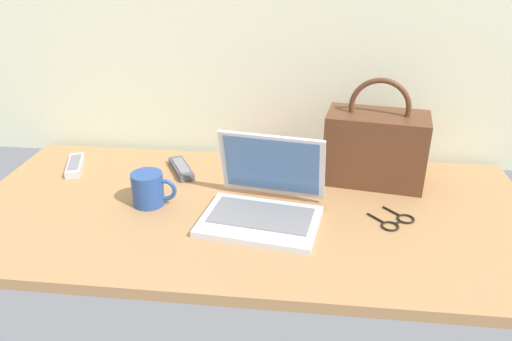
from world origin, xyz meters
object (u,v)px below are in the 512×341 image
object	(u,v)px
coffee_mug	(149,189)
laptop	(264,201)
handbag	(375,146)
remote_control_far	(75,165)
book_stack	(274,162)
remote_control_near	(181,168)
eyeglasses	(397,222)

from	to	relation	value
coffee_mug	laptop	bearing A→B (deg)	-5.04
coffee_mug	handbag	world-z (taller)	handbag
laptop	handbag	xyz separation A→B (m)	(0.32, 0.25, 0.07)
coffee_mug	remote_control_far	bearing A→B (deg)	147.56
coffee_mug	book_stack	xyz separation A→B (m)	(0.34, 0.26, -0.02)
coffee_mug	remote_control_near	xyz separation A→B (m)	(0.04, 0.22, -0.04)
coffee_mug	remote_control_near	bearing A→B (deg)	80.49
book_stack	laptop	bearing A→B (deg)	-90.99
coffee_mug	book_stack	world-z (taller)	coffee_mug
eyeglasses	laptop	bearing A→B (deg)	-179.59
remote_control_near	handbag	size ratio (longest dim) A/B	0.49
laptop	book_stack	world-z (taller)	laptop
eyeglasses	remote_control_near	bearing A→B (deg)	159.55
laptop	book_stack	bearing A→B (deg)	89.01
eyeglasses	book_stack	size ratio (longest dim) A/B	0.62
laptop	coffee_mug	bearing A→B (deg)	174.96
remote_control_near	book_stack	bearing A→B (deg)	7.78
handbag	book_stack	world-z (taller)	handbag
coffee_mug	handbag	bearing A→B (deg)	19.15
laptop	handbag	size ratio (longest dim) A/B	1.04
coffee_mug	remote_control_far	distance (m)	0.38
laptop	handbag	bearing A→B (deg)	38.84
coffee_mug	eyeglasses	bearing A→B (deg)	-2.21
coffee_mug	remote_control_far	size ratio (longest dim) A/B	0.78
remote_control_near	remote_control_far	bearing A→B (deg)	-177.64
eyeglasses	handbag	size ratio (longest dim) A/B	0.42
book_stack	handbag	bearing A→B (deg)	-6.16
coffee_mug	remote_control_near	size ratio (longest dim) A/B	0.80
remote_control_near	book_stack	distance (m)	0.30
coffee_mug	book_stack	size ratio (longest dim) A/B	0.58
eyeglasses	book_stack	world-z (taller)	book_stack
remote_control_near	eyeglasses	size ratio (longest dim) A/B	1.18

